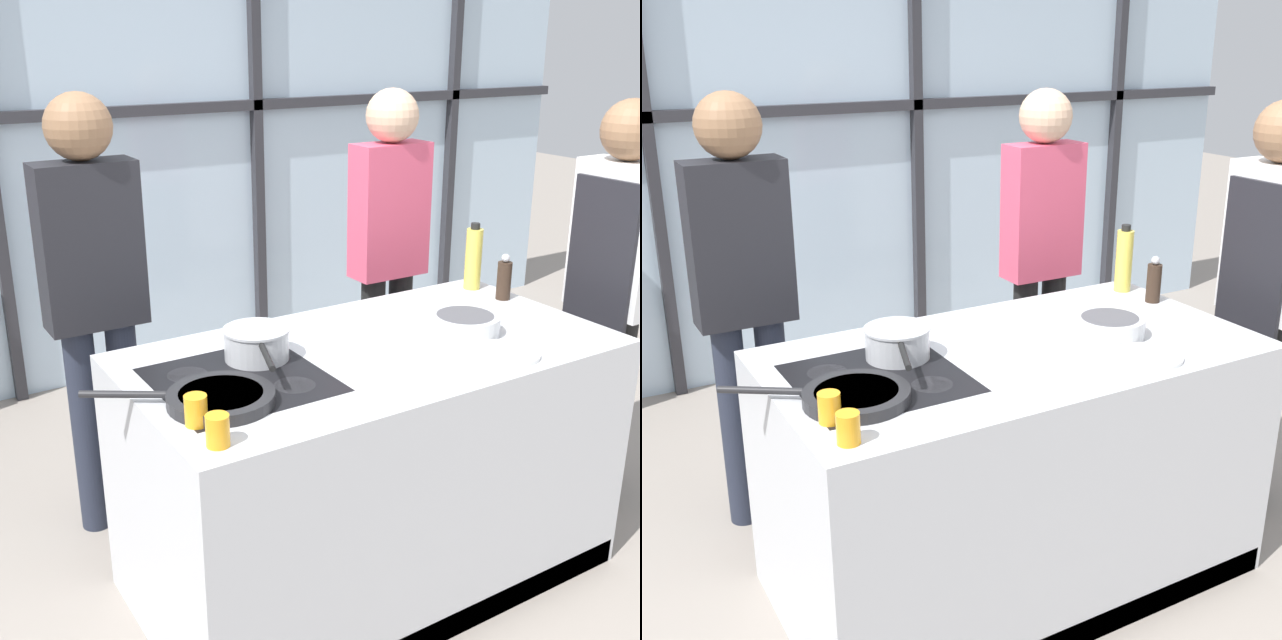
% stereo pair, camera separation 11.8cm
% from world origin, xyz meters
% --- Properties ---
extents(ground_plane, '(18.00, 18.00, 0.00)m').
position_xyz_m(ground_plane, '(0.00, 0.00, 0.00)').
color(ground_plane, gray).
extents(back_window_wall, '(6.40, 0.10, 2.80)m').
position_xyz_m(back_window_wall, '(0.00, 2.34, 1.40)').
color(back_window_wall, silver).
rests_on(back_window_wall, ground_plane).
extents(demo_island, '(1.70, 0.90, 0.92)m').
position_xyz_m(demo_island, '(-0.00, -0.00, 0.46)').
color(demo_island, silver).
rests_on(demo_island, ground_plane).
extents(chef, '(0.24, 0.36, 1.71)m').
position_xyz_m(chef, '(1.18, -0.04, 1.01)').
color(chef, black).
rests_on(chef, ground_plane).
extents(spectator_far_left, '(0.38, 0.25, 1.75)m').
position_xyz_m(spectator_far_left, '(-0.70, 0.86, 1.04)').
color(spectator_far_left, '#232838').
rests_on(spectator_far_left, ground_plane).
extents(spectator_center_left, '(0.36, 0.24, 1.72)m').
position_xyz_m(spectator_center_left, '(0.70, 0.86, 1.02)').
color(spectator_center_left, black).
rests_on(spectator_center_left, ground_plane).
extents(frying_pan, '(0.51, 0.40, 0.04)m').
position_xyz_m(frying_pan, '(-0.64, -0.12, 0.94)').
color(frying_pan, '#232326').
rests_on(frying_pan, demo_island).
extents(saucepan, '(0.22, 0.40, 0.11)m').
position_xyz_m(saucepan, '(-0.39, 0.12, 0.98)').
color(saucepan, silver).
rests_on(saucepan, demo_island).
extents(white_plate, '(0.23, 0.23, 0.01)m').
position_xyz_m(white_plate, '(0.34, -0.29, 0.93)').
color(white_plate, white).
rests_on(white_plate, demo_island).
extents(mixing_bowl, '(0.25, 0.25, 0.07)m').
position_xyz_m(mixing_bowl, '(0.36, -0.06, 0.96)').
color(mixing_bowl, silver).
rests_on(mixing_bowl, demo_island).
extents(oil_bottle, '(0.07, 0.07, 0.28)m').
position_xyz_m(oil_bottle, '(0.75, 0.33, 1.06)').
color(oil_bottle, '#E0CC4C').
rests_on(oil_bottle, demo_island).
extents(pepper_grinder, '(0.06, 0.06, 0.19)m').
position_xyz_m(pepper_grinder, '(0.76, 0.16, 1.01)').
color(pepper_grinder, '#332319').
rests_on(pepper_grinder, demo_island).
extents(juice_glass_near, '(0.06, 0.06, 0.09)m').
position_xyz_m(juice_glass_near, '(-0.75, -0.35, 0.97)').
color(juice_glass_near, orange).
rests_on(juice_glass_near, demo_island).
extents(juice_glass_far, '(0.06, 0.06, 0.09)m').
position_xyz_m(juice_glass_far, '(-0.75, -0.21, 0.97)').
color(juice_glass_far, orange).
rests_on(juice_glass_far, demo_island).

